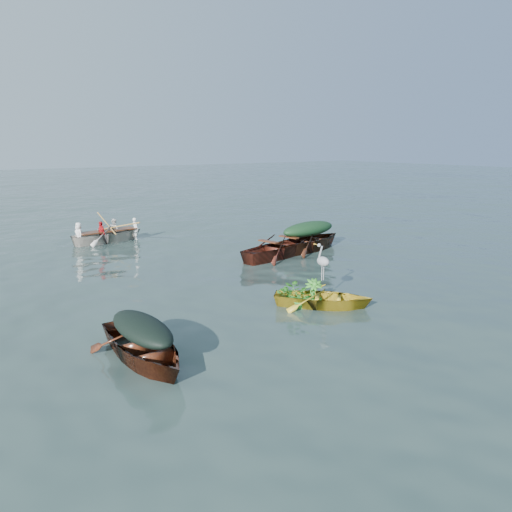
{
  "coord_description": "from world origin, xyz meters",
  "views": [
    {
      "loc": [
        -8.95,
        -10.02,
        3.83
      ],
      "look_at": [
        -0.61,
        1.97,
        0.5
      ],
      "focal_mm": 35.0,
      "sensor_mm": 36.0,
      "label": 1
    }
  ],
  "objects_px": {
    "green_tarp_boat": "(308,251)",
    "open_wooden_boat": "(279,257)",
    "yellow_dinghy": "(323,307)",
    "dark_covered_boat": "(144,360)",
    "rowed_boat": "(109,242)",
    "heron": "(323,267)"
  },
  "relations": [
    {
      "from": "open_wooden_boat",
      "to": "yellow_dinghy",
      "type": "bearing_deg",
      "value": 141.75
    },
    {
      "from": "yellow_dinghy",
      "to": "dark_covered_boat",
      "type": "distance_m",
      "value": 4.72
    },
    {
      "from": "green_tarp_boat",
      "to": "open_wooden_boat",
      "type": "height_order",
      "value": "green_tarp_boat"
    },
    {
      "from": "green_tarp_boat",
      "to": "open_wooden_boat",
      "type": "bearing_deg",
      "value": 90.0
    },
    {
      "from": "yellow_dinghy",
      "to": "dark_covered_boat",
      "type": "height_order",
      "value": "dark_covered_boat"
    },
    {
      "from": "yellow_dinghy",
      "to": "dark_covered_boat",
      "type": "relative_size",
      "value": 0.8
    },
    {
      "from": "open_wooden_boat",
      "to": "rowed_boat",
      "type": "bearing_deg",
      "value": 20.72
    },
    {
      "from": "yellow_dinghy",
      "to": "rowed_boat",
      "type": "distance_m",
      "value": 10.81
    },
    {
      "from": "green_tarp_boat",
      "to": "rowed_boat",
      "type": "bearing_deg",
      "value": 34.22
    },
    {
      "from": "dark_covered_boat",
      "to": "rowed_boat",
      "type": "height_order",
      "value": "rowed_boat"
    },
    {
      "from": "rowed_boat",
      "to": "dark_covered_boat",
      "type": "bearing_deg",
      "value": 157.59
    },
    {
      "from": "dark_covered_boat",
      "to": "heron",
      "type": "bearing_deg",
      "value": 7.92
    },
    {
      "from": "heron",
      "to": "green_tarp_boat",
      "type": "bearing_deg",
      "value": 7.89
    },
    {
      "from": "dark_covered_boat",
      "to": "open_wooden_boat",
      "type": "xyz_separation_m",
      "value": [
        7.01,
        5.17,
        0.0
      ]
    },
    {
      "from": "heron",
      "to": "open_wooden_boat",
      "type": "bearing_deg",
      "value": 20.92
    },
    {
      "from": "open_wooden_boat",
      "to": "rowed_boat",
      "type": "xyz_separation_m",
      "value": [
        -3.88,
        5.93,
        0.0
      ]
    },
    {
      "from": "yellow_dinghy",
      "to": "rowed_boat",
      "type": "relative_size",
      "value": 0.73
    },
    {
      "from": "yellow_dinghy",
      "to": "dark_covered_boat",
      "type": "bearing_deg",
      "value": 140.1
    },
    {
      "from": "green_tarp_boat",
      "to": "open_wooden_boat",
      "type": "relative_size",
      "value": 1.05
    },
    {
      "from": "dark_covered_boat",
      "to": "open_wooden_boat",
      "type": "height_order",
      "value": "open_wooden_boat"
    },
    {
      "from": "rowed_boat",
      "to": "heron",
      "type": "xyz_separation_m",
      "value": [
        1.93,
        -10.27,
        0.84
      ]
    },
    {
      "from": "dark_covered_boat",
      "to": "heron",
      "type": "relative_size",
      "value": 3.94
    }
  ]
}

